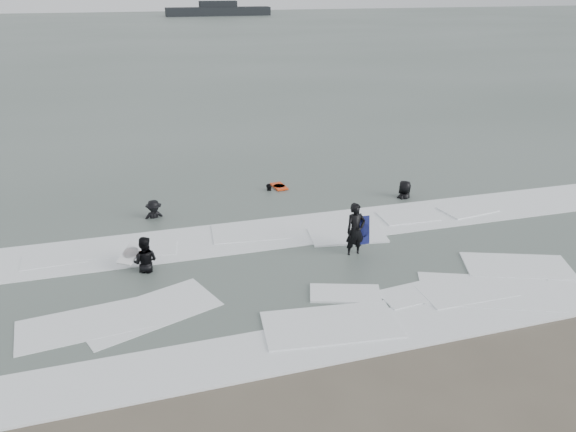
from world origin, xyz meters
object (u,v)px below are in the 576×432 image
object	(u,v)px
surfer_breaker	(155,220)
surfer_right_near	(269,192)
surfer_wading	(146,271)
surfer_centre	(354,256)
surfer_right_far	(404,199)
vessel_horizon	(218,10)

from	to	relation	value
surfer_breaker	surfer_right_near	world-z (taller)	surfer_breaker
surfer_wading	surfer_breaker	size ratio (longest dim) A/B	1.05
surfer_wading	surfer_centre	bearing A→B (deg)	-168.80
surfer_breaker	surfer_right_far	xyz separation A→B (m)	(10.12, -0.59, 0.00)
surfer_breaker	vessel_horizon	bearing A→B (deg)	68.14
surfer_right_near	surfer_right_far	bearing A→B (deg)	140.59
surfer_right_near	surfer_right_far	world-z (taller)	surfer_right_far
surfer_centre	surfer_right_far	distance (m)	5.88
surfer_centre	surfer_wading	size ratio (longest dim) A/B	1.08
surfer_breaker	surfer_right_near	bearing A→B (deg)	8.38
surfer_breaker	surfer_right_near	size ratio (longest dim) A/B	1.09
vessel_horizon	surfer_breaker	bearing A→B (deg)	-100.61
surfer_centre	surfer_right_near	distance (m)	6.77
surfer_right_near	surfer_breaker	bearing A→B (deg)	4.61
surfer_centre	vessel_horizon	distance (m)	133.13
surfer_wading	surfer_right_near	bearing A→B (deg)	-114.90
surfer_right_far	surfer_wading	bearing A→B (deg)	-26.78
surfer_breaker	vessel_horizon	distance (m)	129.26
surfer_wading	surfer_right_far	size ratio (longest dim) A/B	0.90
surfer_wading	surfer_right_far	xyz separation A→B (m)	(10.65, 3.51, 0.00)
surfer_wading	surfer_right_near	size ratio (longest dim) A/B	1.15
surfer_centre	vessel_horizon	xyz separation A→B (m)	(17.66, 131.95, 1.31)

